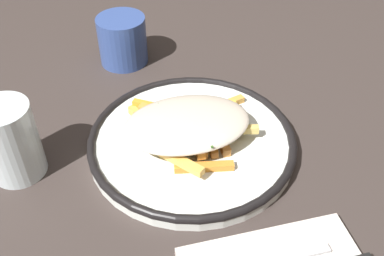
% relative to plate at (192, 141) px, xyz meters
% --- Properties ---
extents(ground_plane, '(2.60, 2.60, 0.00)m').
position_rel_plate_xyz_m(ground_plane, '(0.00, 0.00, -0.01)').
color(ground_plane, '#3A312D').
extents(plate, '(0.30, 0.30, 0.02)m').
position_rel_plate_xyz_m(plate, '(0.00, 0.00, 0.00)').
color(plate, white).
rests_on(plate, ground_plane).
extents(fries_heap, '(0.17, 0.20, 0.04)m').
position_rel_plate_xyz_m(fries_heap, '(0.00, 0.01, 0.03)').
color(fries_heap, orange).
rests_on(fries_heap, plate).
extents(water_glass, '(0.07, 0.07, 0.11)m').
position_rel_plate_xyz_m(water_glass, '(0.02, 0.24, 0.04)').
color(water_glass, silver).
rests_on(water_glass, ground_plane).
extents(coffee_mug, '(0.11, 0.09, 0.09)m').
position_rel_plate_xyz_m(coffee_mug, '(0.25, 0.06, 0.03)').
color(coffee_mug, '#364F95').
rests_on(coffee_mug, ground_plane).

